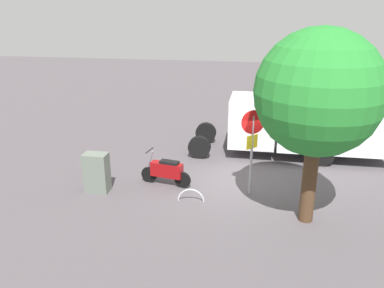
# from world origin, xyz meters

# --- Properties ---
(ground_plane) EXTENTS (60.00, 60.00, 0.00)m
(ground_plane) POSITION_xyz_m (0.00, 0.00, 0.00)
(ground_plane) COLOR #4D474B
(box_truck_near) EXTENTS (7.73, 2.21, 2.92)m
(box_truck_near) POSITION_xyz_m (-2.66, -3.17, 1.61)
(box_truck_near) COLOR black
(box_truck_near) RESTS_ON ground
(motorcycle) EXTENTS (1.80, 0.65, 1.20)m
(motorcycle) POSITION_xyz_m (2.26, 0.48, 0.52)
(motorcycle) COLOR black
(motorcycle) RESTS_ON ground
(stop_sign) EXTENTS (0.71, 0.33, 2.82)m
(stop_sign) POSITION_xyz_m (-0.56, 0.69, 1.88)
(stop_sign) COLOR #9E9EA3
(stop_sign) RESTS_ON ground
(street_tree) EXTENTS (3.35, 3.35, 5.40)m
(street_tree) POSITION_xyz_m (-2.21, 2.09, 3.70)
(street_tree) COLOR #47301E
(street_tree) RESTS_ON ground
(utility_cabinet) EXTENTS (0.78, 0.51, 1.31)m
(utility_cabinet) POSITION_xyz_m (4.40, 1.32, 0.66)
(utility_cabinet) COLOR slate
(utility_cabinet) RESTS_ON ground
(bike_rack_hoop) EXTENTS (0.85, 0.09, 0.85)m
(bike_rack_hoop) POSITION_xyz_m (1.23, 1.52, 0.00)
(bike_rack_hoop) COLOR #B7B7BC
(bike_rack_hoop) RESTS_ON ground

